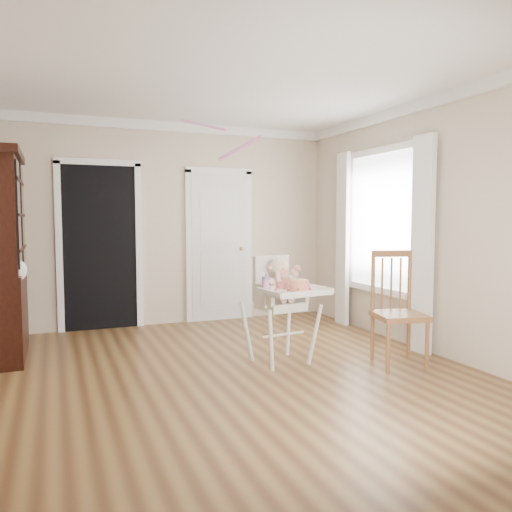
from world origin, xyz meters
name	(u,v)px	position (x,y,z in m)	size (l,w,h in m)	color
floor	(231,377)	(0.00, 0.00, 0.00)	(5.00, 5.00, 0.00)	#51331B
ceiling	(230,71)	(0.00, 0.00, 2.70)	(5.00, 5.00, 0.00)	white
wall_back	(169,224)	(0.00, 2.50, 1.35)	(4.50, 4.50, 0.00)	beige
wall_right	(432,226)	(2.25, 0.00, 1.35)	(5.00, 5.00, 0.00)	beige
crown_molding	(230,78)	(0.00, 0.00, 2.64)	(4.50, 5.00, 0.12)	white
doorway	(100,243)	(-0.90, 2.48, 1.11)	(1.06, 0.05, 2.22)	black
closet_door	(219,247)	(0.70, 2.48, 1.02)	(0.96, 0.09, 2.13)	white
window_right	(380,230)	(2.18, 0.80, 1.29)	(0.13, 1.84, 2.30)	white
high_chair	(281,296)	(0.61, 0.24, 0.67)	(0.70, 0.84, 1.08)	white
baby	(280,281)	(0.60, 0.26, 0.81)	(0.32, 0.24, 0.45)	beige
cake	(299,285)	(0.67, -0.03, 0.80)	(0.24, 0.24, 0.11)	silver
sippy_cup	(266,283)	(0.39, 0.10, 0.82)	(0.07, 0.07, 0.17)	#D381BB
dining_chair	(398,312)	(1.65, -0.24, 0.52)	(0.55, 0.55, 1.11)	brown
streamer	(203,125)	(-0.28, -0.13, 2.20)	(0.03, 0.50, 0.02)	pink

